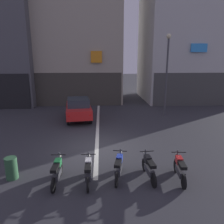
# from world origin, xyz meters

# --- Properties ---
(ground_plane) EXTENTS (120.00, 120.00, 0.00)m
(ground_plane) POSITION_xyz_m (0.00, 0.00, 0.00)
(ground_plane) COLOR #333338
(lane_centre_line) EXTENTS (0.20, 18.00, 0.01)m
(lane_centre_line) POSITION_xyz_m (0.00, 6.00, 0.00)
(lane_centre_line) COLOR silver
(lane_centre_line) RESTS_ON ground
(building_mid_block) EXTENTS (8.63, 7.35, 15.68)m
(building_mid_block) POSITION_xyz_m (-1.90, 14.06, 7.82)
(building_mid_block) COLOR #B2A893
(building_mid_block) RESTS_ON ground
(building_far_right) EXTENTS (9.97, 8.54, 21.19)m
(building_far_right) POSITION_xyz_m (10.07, 14.06, 10.58)
(building_far_right) COLOR silver
(building_far_right) RESTS_ON ground
(car_red_crossing_near) EXTENTS (2.30, 4.30, 1.64)m
(car_red_crossing_near) POSITION_xyz_m (-1.45, 5.47, 0.89)
(car_red_crossing_near) COLOR black
(car_red_crossing_near) RESTS_ON ground
(street_lamp) EXTENTS (0.36, 0.36, 6.27)m
(street_lamp) POSITION_xyz_m (5.31, 6.15, 3.86)
(street_lamp) COLOR #47474C
(street_lamp) RESTS_ON ground
(motorcycle_green_row_leftmost) EXTENTS (0.55, 1.67, 0.98)m
(motorcycle_green_row_leftmost) POSITION_xyz_m (-1.38, -3.08, 0.46)
(motorcycle_green_row_leftmost) COLOR black
(motorcycle_green_row_leftmost) RESTS_ON ground
(motorcycle_white_row_left_mid) EXTENTS (0.55, 1.67, 0.98)m
(motorcycle_white_row_left_mid) POSITION_xyz_m (-0.25, -3.11, 0.46)
(motorcycle_white_row_left_mid) COLOR black
(motorcycle_white_row_left_mid) RESTS_ON ground
(motorcycle_blue_row_centre) EXTENTS (0.56, 1.65, 0.98)m
(motorcycle_blue_row_centre) POSITION_xyz_m (0.89, -2.85, 0.46)
(motorcycle_blue_row_centre) COLOR black
(motorcycle_blue_row_centre) RESTS_ON ground
(motorcycle_black_row_right_mid) EXTENTS (0.55, 1.67, 0.98)m
(motorcycle_black_row_right_mid) POSITION_xyz_m (2.02, -2.95, 0.46)
(motorcycle_black_row_right_mid) COLOR black
(motorcycle_black_row_right_mid) RESTS_ON ground
(motorcycle_red_row_rightmost) EXTENTS (0.55, 1.67, 0.98)m
(motorcycle_red_row_rightmost) POSITION_xyz_m (3.15, -3.10, 0.46)
(motorcycle_red_row_rightmost) COLOR black
(motorcycle_red_row_rightmost) RESTS_ON ground
(trash_bin) EXTENTS (0.44, 0.44, 0.85)m
(trash_bin) POSITION_xyz_m (-3.16, -2.70, 0.42)
(trash_bin) COLOR #2D5938
(trash_bin) RESTS_ON ground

